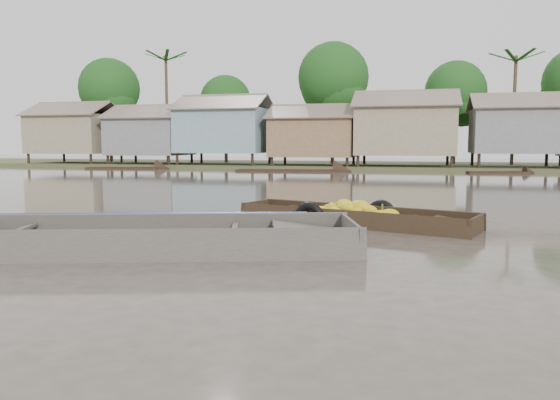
# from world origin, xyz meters

# --- Properties ---
(ground) EXTENTS (120.00, 120.00, 0.00)m
(ground) POSITION_xyz_m (0.00, 0.00, 0.00)
(ground) COLOR #453C34
(ground) RESTS_ON ground
(riverbank) EXTENTS (120.00, 12.47, 10.22)m
(riverbank) POSITION_xyz_m (3.03, 31.86, 3.07)
(riverbank) COLOR #384723
(riverbank) RESTS_ON ground
(banana_boat) EXTENTS (5.60, 3.02, 0.78)m
(banana_boat) POSITION_xyz_m (1.76, 3.35, 0.15)
(banana_boat) COLOR black
(banana_boat) RESTS_ON ground
(viewer_boat) EXTENTS (8.20, 4.23, 0.64)m
(viewer_boat) POSITION_xyz_m (-1.63, -0.58, 0.07)
(viewer_boat) COLOR #3F3A35
(viewer_boat) RESTS_ON ground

